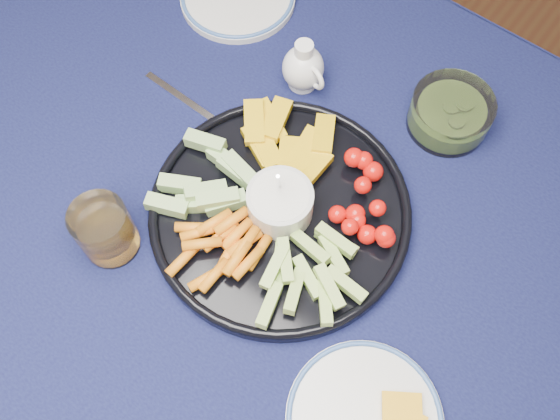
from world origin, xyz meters
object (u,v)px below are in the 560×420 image
Objects in this scene: creamer_pitcher at (304,68)px; juice_tumbler at (106,232)px; dining_table at (302,271)px; pickle_bowl at (450,114)px; crudite_platter at (278,209)px; cheese_plate at (365,419)px.

creamer_pitcher is 0.99× the size of juice_tumbler.
pickle_bowl is at bearing 80.69° from dining_table.
pickle_bowl is 1.34× the size of juice_tumbler.
crudite_platter reaches higher than pickle_bowl.
cheese_plate is (0.15, -0.45, -0.02)m from pickle_bowl.
pickle_bowl reaches higher than cheese_plate.
juice_tumbler is at bearing -96.92° from creamer_pitcher.
creamer_pitcher is at bearing 134.92° from cheese_plate.
dining_table is 0.26m from cheese_plate.
cheese_plate is at bearing -31.80° from crudite_platter.
crudite_platter reaches higher than dining_table.
cheese_plate is 0.42m from juice_tumbler.
juice_tumbler is (-0.22, -0.16, 0.13)m from dining_table.
dining_table is 13.32× the size of pickle_bowl.
juice_tumbler reaches higher than cheese_plate.
juice_tumbler is (-0.05, -0.39, 0.00)m from creamer_pitcher.
creamer_pitcher is 0.74× the size of pickle_bowl.
crudite_platter is 0.24m from creamer_pitcher.
dining_table is 0.13m from crudite_platter.
creamer_pitcher is (-0.17, 0.23, 0.13)m from dining_table.
crudite_platter is (-0.06, 0.02, 0.11)m from dining_table.
juice_tumbler is (-0.16, -0.18, 0.02)m from crudite_platter.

